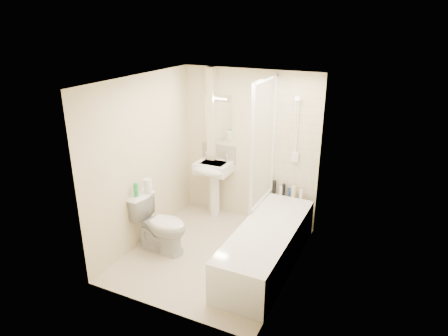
% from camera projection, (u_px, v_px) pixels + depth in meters
% --- Properties ---
extents(floor, '(2.50, 2.50, 0.00)m').
position_uv_depth(floor, '(213.00, 254.00, 5.57)').
color(floor, beige).
rests_on(floor, ground).
extents(wall_back, '(2.20, 0.02, 2.40)m').
position_uv_depth(wall_back, '(249.00, 147.00, 6.19)').
color(wall_back, beige).
rests_on(wall_back, ground).
extents(wall_left, '(0.02, 2.50, 2.40)m').
position_uv_depth(wall_left, '(143.00, 162.00, 5.58)').
color(wall_left, beige).
rests_on(wall_left, ground).
extents(wall_right, '(0.02, 2.50, 2.40)m').
position_uv_depth(wall_right, '(295.00, 189.00, 4.70)').
color(wall_right, beige).
rests_on(wall_right, ground).
extents(ceiling, '(2.20, 2.50, 0.02)m').
position_uv_depth(ceiling, '(211.00, 80.00, 4.71)').
color(ceiling, white).
rests_on(ceiling, wall_back).
extents(tile_back, '(0.70, 0.01, 1.75)m').
position_uv_depth(tile_back, '(297.00, 140.00, 5.80)').
color(tile_back, beige).
rests_on(tile_back, wall_back).
extents(tile_right, '(0.01, 2.10, 1.75)m').
position_uv_depth(tile_right, '(298.00, 169.00, 4.69)').
color(tile_right, beige).
rests_on(tile_right, wall_right).
extents(pipe_boxing, '(0.12, 0.12, 2.40)m').
position_uv_depth(pipe_boxing, '(212.00, 143.00, 6.39)').
color(pipe_boxing, beige).
rests_on(pipe_boxing, ground).
extents(splashback, '(0.60, 0.02, 0.30)m').
position_uv_depth(splashback, '(219.00, 153.00, 6.46)').
color(splashback, beige).
rests_on(splashback, wall_back).
extents(mirror, '(0.46, 0.01, 0.60)m').
position_uv_depth(mirror, '(219.00, 120.00, 6.26)').
color(mirror, white).
rests_on(mirror, wall_back).
extents(strip_light, '(0.42, 0.07, 0.07)m').
position_uv_depth(strip_light, '(218.00, 97.00, 6.11)').
color(strip_light, silver).
rests_on(strip_light, wall_back).
extents(bathtub, '(0.70, 2.10, 0.55)m').
position_uv_depth(bathtub, '(267.00, 246.00, 5.23)').
color(bathtub, white).
rests_on(bathtub, ground).
extents(shower_screen, '(0.04, 0.92, 1.80)m').
position_uv_depth(shower_screen, '(264.00, 143.00, 5.56)').
color(shower_screen, white).
rests_on(shower_screen, bathtub).
extents(shower_fixture, '(0.10, 0.16, 0.99)m').
position_uv_depth(shower_fixture, '(296.00, 132.00, 5.72)').
color(shower_fixture, white).
rests_on(shower_fixture, wall_back).
extents(pedestal_sink, '(0.55, 0.50, 1.06)m').
position_uv_depth(pedestal_sink, '(213.00, 174.00, 6.37)').
color(pedestal_sink, white).
rests_on(pedestal_sink, ground).
extents(bottle_black_a, '(0.06, 0.06, 0.21)m').
position_uv_depth(bottle_black_a, '(274.00, 187.00, 6.12)').
color(bottle_black_a, black).
rests_on(bottle_black_a, bathtub).
extents(bottle_white_a, '(0.06, 0.06, 0.13)m').
position_uv_depth(bottle_white_a, '(281.00, 190.00, 6.09)').
color(bottle_white_a, silver).
rests_on(bottle_white_a, bathtub).
extents(bottle_black_b, '(0.05, 0.05, 0.18)m').
position_uv_depth(bottle_black_b, '(284.00, 189.00, 6.07)').
color(bottle_black_b, black).
rests_on(bottle_black_b, bathtub).
extents(bottle_blue, '(0.04, 0.04, 0.13)m').
position_uv_depth(bottle_blue, '(289.00, 192.00, 6.04)').
color(bottle_blue, navy).
rests_on(bottle_blue, bathtub).
extents(bottle_cream, '(0.06, 0.06, 0.17)m').
position_uv_depth(bottle_cream, '(294.00, 192.00, 6.01)').
color(bottle_cream, beige).
rests_on(bottle_cream, bathtub).
extents(bottle_white_b, '(0.05, 0.05, 0.13)m').
position_uv_depth(bottle_white_b, '(301.00, 194.00, 5.97)').
color(bottle_white_b, white).
rests_on(bottle_white_b, bathtub).
extents(toilet, '(0.49, 0.81, 0.81)m').
position_uv_depth(toilet, '(160.00, 224.00, 5.54)').
color(toilet, white).
rests_on(toilet, ground).
extents(toilet_roll_lower, '(0.11, 0.11, 0.11)m').
position_uv_depth(toilet_roll_lower, '(148.00, 188.00, 5.55)').
color(toilet_roll_lower, white).
rests_on(toilet_roll_lower, toilet).
extents(toilet_roll_upper, '(0.11, 0.11, 0.09)m').
position_uv_depth(toilet_roll_upper, '(147.00, 182.00, 5.52)').
color(toilet_roll_upper, white).
rests_on(toilet_roll_upper, toilet_roll_lower).
extents(green_bottle, '(0.06, 0.06, 0.19)m').
position_uv_depth(green_bottle, '(136.00, 190.00, 5.41)').
color(green_bottle, green).
rests_on(green_bottle, toilet).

